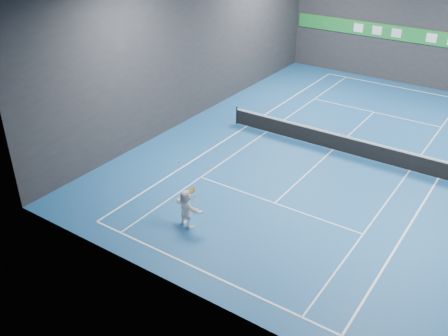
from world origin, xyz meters
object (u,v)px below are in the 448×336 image
Objects in this scene: player at (186,209)px; tennis_ball at (179,162)px; tennis_net at (334,141)px; tennis_racket at (192,192)px.

tennis_ball is (-0.29, 0.01, 2.09)m from player.
player is 23.94× the size of tennis_ball.
tennis_racket is (-1.89, -9.92, 1.20)m from tennis_net.
tennis_net is at bearing -91.51° from player.
player is 10.21m from tennis_net.
tennis_ball reaches higher than player.
tennis_net is 21.13× the size of tennis_racket.
player is 2.87× the size of tennis_racket.
tennis_net is 10.17m from tennis_racket.
tennis_ball is 0.01× the size of tennis_net.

